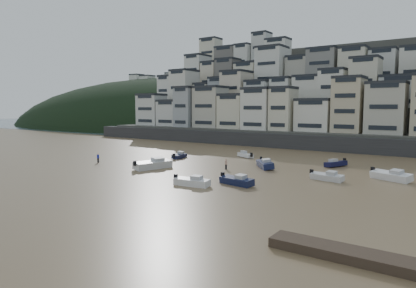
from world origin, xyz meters
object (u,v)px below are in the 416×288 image
Objects in this scene: boat_h at (245,154)px; boat_f at (179,155)px; boat_c at (153,163)px; person_blue at (98,158)px; boat_b at (237,179)px; person_pink at (226,164)px; boat_g at (391,175)px; boat_a at (192,180)px; boat_e at (265,163)px; boat_i at (336,163)px; boat_d at (327,176)px.

boat_f is at bearing 68.48° from boat_h.
boat_c is 13.11m from person_blue.
boat_b is 31.11m from person_blue.
person_blue is at bearing -162.93° from person_pink.
boat_b is 1.18× the size of boat_f.
boat_a is at bearing -114.48° from boat_g.
boat_e reaches higher than boat_b.
person_blue is 24.52m from person_pink.
person_blue is (-8.72, -13.03, 0.24)m from boat_f.
person_pink is (-7.59, 9.47, 0.13)m from boat_b.
person_blue is at bearing 135.94° from boat_f.
person_pink is at bearing -143.74° from boat_g.
person_pink is at bearing 134.96° from boat_h.
boat_f is at bearing 56.22° from person_blue.
boat_b is at bearing -86.24° from boat_c.
boat_i is 13.30m from boat_d.
boat_g is at bearing 44.25° from boat_d.
boat_f is at bearing 126.90° from boat_a.
person_blue is (-47.31, -12.71, 0.05)m from boat_g.
boat_f is (-4.37, 12.27, -0.36)m from boat_c.
boat_e is (-19.29, -0.44, 0.03)m from boat_g.
boat_f is (-38.59, 0.32, -0.19)m from boat_g.
boat_b is 0.75× the size of boat_c.
boat_e is 6.83m from person_pink.
boat_h is at bearing -176.30° from boat_e.
person_pink is (-4.57, -5.08, 0.02)m from boat_e.
boat_a is at bearing -13.06° from person_blue.
boat_i reaches higher than boat_h.
boat_h is 28.98m from boat_a.
person_blue is at bearing 160.95° from boat_a.
boat_b is 3.10× the size of person_pink.
boat_a is at bearing -128.26° from boat_b.
boat_e is 12.55m from boat_i.
boat_g is at bearing -57.41° from boat_c.
boat_h is at bearing 127.43° from boat_b.
person_blue is (-39.96, -7.48, 0.19)m from boat_d.
boat_h is 0.76× the size of boat_g.
person_blue is at bearing -160.65° from boat_d.
boat_e is (-3.01, 14.54, 0.11)m from boat_b.
boat_d is at bearing 173.57° from boat_h.
boat_c is 1.35× the size of boat_a.
boat_c is (-14.93, -11.51, 0.14)m from boat_e.
boat_e is 1.16× the size of boat_a.
person_blue reaches higher than boat_d.
boat_i is at bearing 164.77° from boat_g.
person_pink is (-16.52, -0.28, 0.19)m from boat_d.
boat_d is at bearing 58.28° from boat_b.
boat_b is at bearing 144.52° from boat_h.
boat_c is at bearing -178.79° from boat_b.
person_blue is (-13.09, -0.76, -0.12)m from boat_c.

